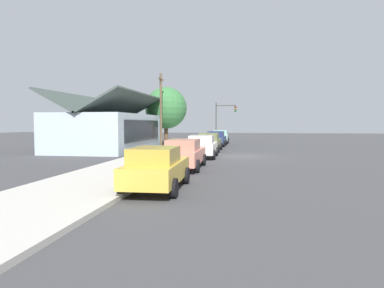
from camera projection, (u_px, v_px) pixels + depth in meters
ground_plane at (240, 156)px, 25.14m from camera, size 120.00×120.00×0.00m
sidewalk_curb at (166, 154)px, 26.00m from camera, size 60.00×4.20×0.16m
car_mustard at (157, 168)px, 12.47m from camera, size 4.39×2.01×1.59m
car_coral at (184, 154)px, 18.26m from camera, size 4.79×1.96×1.59m
car_ivory at (202, 146)px, 24.15m from camera, size 4.35×2.09×1.59m
car_olive at (209, 142)px, 29.78m from camera, size 4.89×1.98×1.59m
car_navy at (216, 139)px, 36.13m from camera, size 4.52×2.06×1.59m
car_seafoam at (220, 136)px, 41.76m from camera, size 4.95×2.14×1.59m
storefront_building at (109, 130)px, 31.28m from camera, size 12.91×6.90×5.13m
shade_tree at (166, 108)px, 38.59m from camera, size 4.69×4.69×6.48m
traffic_light_main at (224, 115)px, 46.30m from camera, size 0.37×2.79×5.20m
utility_pole_wooden at (161, 108)px, 35.06m from camera, size 1.80×0.24×7.50m
fire_hydrant_red at (141, 167)px, 15.24m from camera, size 0.22×0.22×0.71m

